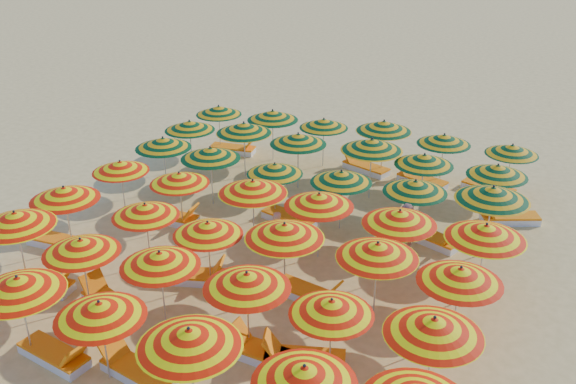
% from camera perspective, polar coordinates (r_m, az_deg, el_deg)
% --- Properties ---
extents(ground, '(120.00, 120.00, 0.00)m').
position_cam_1_polar(ground, '(17.91, -0.64, -5.27)').
color(ground, '#EFC46A').
rests_on(ground, ground).
extents(umbrella_1, '(1.98, 1.98, 2.03)m').
position_cam_1_polar(umbrella_1, '(14.31, -22.87, -7.64)').
color(umbrella_1, silver).
rests_on(umbrella_1, ground).
extents(umbrella_2, '(1.82, 1.82, 1.92)m').
position_cam_1_polar(umbrella_2, '(13.18, -16.39, -10.04)').
color(umbrella_2, silver).
rests_on(umbrella_2, ground).
extents(umbrella_3, '(2.19, 2.19, 2.06)m').
position_cam_1_polar(umbrella_3, '(11.89, -8.77, -12.70)').
color(umbrella_3, silver).
rests_on(umbrella_3, ground).
extents(umbrella_4, '(1.99, 1.99, 1.94)m').
position_cam_1_polar(umbrella_4, '(11.17, 1.46, -15.96)').
color(umbrella_4, silver).
rests_on(umbrella_4, ground).
extents(umbrella_6, '(2.44, 2.44, 2.05)m').
position_cam_1_polar(umbrella_6, '(17.04, -23.09, -2.25)').
color(umbrella_6, silver).
rests_on(umbrella_6, ground).
extents(umbrella_7, '(2.16, 2.16, 1.90)m').
position_cam_1_polar(umbrella_7, '(15.54, -17.93, -4.59)').
color(umbrella_7, silver).
rests_on(umbrella_7, ground).
extents(umbrella_8, '(2.15, 2.15, 1.91)m').
position_cam_1_polar(umbrella_8, '(14.55, -11.33, -5.87)').
color(umbrella_8, silver).
rests_on(umbrella_8, ground).
extents(umbrella_9, '(1.99, 1.99, 1.98)m').
position_cam_1_polar(umbrella_9, '(13.45, -3.68, -7.87)').
color(umbrella_9, silver).
rests_on(umbrella_9, ground).
extents(umbrella_10, '(2.21, 2.21, 1.83)m').
position_cam_1_polar(umbrella_10, '(12.90, 3.89, -10.19)').
color(umbrella_10, silver).
rests_on(umbrella_10, ground).
extents(umbrella_11, '(2.04, 2.04, 2.01)m').
position_cam_1_polar(umbrella_11, '(12.40, 12.84, -11.59)').
color(umbrella_11, silver).
rests_on(umbrella_11, ground).
extents(umbrella_12, '(2.08, 2.08, 1.98)m').
position_cam_1_polar(umbrella_12, '(18.18, -19.27, -0.13)').
color(umbrella_12, silver).
rests_on(umbrella_12, ground).
extents(umbrella_13, '(2.15, 2.15, 1.86)m').
position_cam_1_polar(umbrella_13, '(16.90, -12.57, -1.59)').
color(umbrella_13, silver).
rests_on(umbrella_13, ground).
extents(umbrella_14, '(1.91, 1.91, 1.84)m').
position_cam_1_polar(umbrella_14, '(15.77, -7.15, -3.24)').
color(umbrella_14, silver).
rests_on(umbrella_14, ground).
extents(umbrella_15, '(2.11, 2.11, 2.04)m').
position_cam_1_polar(umbrella_15, '(15.16, -0.32, -3.49)').
color(umbrella_15, silver).
rests_on(umbrella_15, ground).
extents(umbrella_16, '(2.41, 2.41, 2.01)m').
position_cam_1_polar(umbrella_16, '(14.57, 7.97, -5.17)').
color(umbrella_16, silver).
rests_on(umbrella_16, ground).
extents(umbrella_17, '(2.15, 2.15, 1.95)m').
position_cam_1_polar(umbrella_17, '(14.13, 15.07, -7.16)').
color(umbrella_17, silver).
rests_on(umbrella_17, ground).
extents(umbrella_18, '(2.20, 2.20, 1.81)m').
position_cam_1_polar(umbrella_18, '(19.89, -14.68, 2.20)').
color(umbrella_18, silver).
rests_on(umbrella_18, ground).
extents(umbrella_19, '(2.23, 2.23, 1.83)m').
position_cam_1_polar(umbrella_19, '(18.65, -9.64, 1.21)').
color(umbrella_19, silver).
rests_on(umbrella_19, ground).
extents(umbrella_20, '(2.53, 2.53, 2.03)m').
position_cam_1_polar(umbrella_20, '(17.46, -3.15, 0.45)').
color(umbrella_20, silver).
rests_on(umbrella_20, ground).
extents(umbrella_21, '(1.86, 1.86, 1.96)m').
position_cam_1_polar(umbrella_21, '(16.84, 2.77, -0.72)').
color(umbrella_21, silver).
rests_on(umbrella_21, ground).
extents(umbrella_22, '(2.47, 2.47, 1.99)m').
position_cam_1_polar(umbrella_22, '(16.12, 9.90, -2.24)').
color(umbrella_22, silver).
rests_on(umbrella_22, ground).
extents(umbrella_23, '(2.28, 2.28, 2.05)m').
position_cam_1_polar(umbrella_23, '(15.81, 17.18, -3.41)').
color(umbrella_23, silver).
rests_on(umbrella_23, ground).
extents(umbrella_24, '(2.04, 2.04, 1.94)m').
position_cam_1_polar(umbrella_24, '(21.18, -11.05, 4.30)').
color(umbrella_24, silver).
rests_on(umbrella_24, ground).
extents(umbrella_25, '(2.37, 2.37, 1.98)m').
position_cam_1_polar(umbrella_25, '(19.98, -6.92, 3.44)').
color(umbrella_25, silver).
rests_on(umbrella_25, ground).
extents(umbrella_26, '(1.85, 1.85, 1.80)m').
position_cam_1_polar(umbrella_26, '(19.11, -1.19, 2.07)').
color(umbrella_26, silver).
rests_on(umbrella_26, ground).
extents(umbrella_27, '(2.18, 2.18, 1.89)m').
position_cam_1_polar(umbrella_27, '(18.41, 4.76, 1.34)').
color(umbrella_27, silver).
rests_on(umbrella_27, ground).
extents(umbrella_28, '(2.17, 2.17, 1.90)m').
position_cam_1_polar(umbrella_28, '(18.08, 11.25, 0.49)').
color(umbrella_28, silver).
rests_on(umbrella_28, ground).
extents(umbrella_29, '(2.38, 2.38, 2.10)m').
position_cam_1_polar(umbrella_29, '(17.75, 17.75, -0.14)').
color(umbrella_29, silver).
rests_on(umbrella_29, ground).
extents(umbrella_30, '(2.32, 2.32, 1.87)m').
position_cam_1_polar(umbrella_30, '(22.83, -8.75, 5.85)').
color(umbrella_30, silver).
rests_on(umbrella_30, ground).
extents(umbrella_31, '(2.10, 2.10, 2.03)m').
position_cam_1_polar(umbrella_31, '(21.95, -3.95, 5.70)').
color(umbrella_31, silver).
rests_on(umbrella_31, ground).
extents(umbrella_32, '(2.48, 2.48, 1.99)m').
position_cam_1_polar(umbrella_32, '(21.01, 0.91, 4.73)').
color(umbrella_32, silver).
rests_on(umbrella_32, ground).
extents(umbrella_33, '(2.37, 2.37, 2.09)m').
position_cam_1_polar(umbrella_33, '(20.41, 7.46, 4.18)').
color(umbrella_33, silver).
rests_on(umbrella_33, ground).
extents(umbrella_34, '(2.01, 2.01, 1.91)m').
position_cam_1_polar(umbrella_34, '(19.93, 12.02, 2.81)').
color(umbrella_34, silver).
rests_on(umbrella_34, ground).
extents(umbrella_35, '(1.90, 1.90, 1.89)m').
position_cam_1_polar(umbrella_35, '(19.76, 18.13, 1.82)').
color(umbrella_35, silver).
rests_on(umbrella_35, ground).
extents(umbrella_36, '(2.03, 2.03, 1.83)m').
position_cam_1_polar(umbrella_36, '(24.47, -6.18, 7.23)').
color(umbrella_36, silver).
rests_on(umbrella_36, ground).
extents(umbrella_37, '(2.12, 2.12, 1.97)m').
position_cam_1_polar(umbrella_37, '(23.38, -1.38, 6.84)').
color(umbrella_37, silver).
rests_on(umbrella_37, ground).
extents(umbrella_38, '(1.89, 1.89, 1.84)m').
position_cam_1_polar(umbrella_38, '(22.89, 3.20, 6.11)').
color(umbrella_38, silver).
rests_on(umbrella_38, ground).
extents(umbrella_39, '(2.51, 2.51, 2.03)m').
position_cam_1_polar(umbrella_39, '(22.32, 8.52, 5.81)').
color(umbrella_39, silver).
rests_on(umbrella_39, ground).
extents(umbrella_40, '(1.84, 1.84, 1.88)m').
position_cam_1_polar(umbrella_40, '(21.85, 13.70, 4.57)').
color(umbrella_40, silver).
rests_on(umbrella_40, ground).
extents(umbrella_41, '(1.82, 1.82, 1.79)m').
position_cam_1_polar(umbrella_41, '(21.79, 19.30, 3.57)').
color(umbrella_41, silver).
rests_on(umbrella_41, ground).
extents(lounger_1, '(1.81, 0.86, 0.69)m').
position_cam_1_polar(lounger_1, '(14.87, -19.98, -13.45)').
color(lounger_1, white).
rests_on(lounger_1, ground).
extents(lounger_2, '(1.81, 0.90, 0.69)m').
position_cam_1_polar(lounger_2, '(13.98, -13.29, -15.24)').
color(lounger_2, white).
rests_on(lounger_2, ground).
extents(lounger_5, '(1.78, 0.76, 0.69)m').
position_cam_1_polar(lounger_5, '(17.35, -21.04, -7.65)').
color(lounger_5, white).
rests_on(lounger_5, ground).
extents(lounger_6, '(1.83, 1.14, 0.69)m').
position_cam_1_polar(lounger_6, '(16.09, -15.57, -9.53)').
color(lounger_6, white).
rests_on(lounger_6, ground).
extents(lounger_7, '(1.77, 0.70, 0.69)m').
position_cam_1_polar(lounger_7, '(14.05, -2.03, -14.22)').
color(lounger_7, white).
rests_on(lounger_7, ground).
extents(lounger_8, '(1.83, 1.06, 0.69)m').
position_cam_1_polar(lounger_8, '(13.94, 1.30, -14.59)').
color(lounger_8, white).
rests_on(lounger_8, ground).
extents(lounger_9, '(1.75, 0.65, 0.69)m').
position_cam_1_polar(lounger_9, '(19.25, -19.94, -4.10)').
color(lounger_9, white).
rests_on(lounger_9, ground).
extents(lounger_10, '(1.83, 1.08, 0.69)m').
position_cam_1_polar(lounger_10, '(16.71, -8.48, -7.41)').
color(lounger_10, white).
rests_on(lounger_10, ground).
extents(lounger_11, '(1.81, 0.92, 0.69)m').
position_cam_1_polar(lounger_11, '(15.89, 1.82, -8.99)').
color(lounger_11, white).
rests_on(lounger_11, ground).
extents(lounger_12, '(1.75, 0.63, 0.69)m').
position_cam_1_polar(lounger_12, '(19.67, -10.29, -2.26)').
color(lounger_12, white).
rests_on(lounger_12, ground).
extents(lounger_13, '(1.82, 1.02, 0.69)m').
position_cam_1_polar(lounger_13, '(19.31, 0.19, -2.35)').
color(lounger_13, white).
rests_on(lounger_13, ground).
extents(lounger_14, '(1.82, 1.17, 0.69)m').
position_cam_1_polar(lounger_14, '(18.68, 12.65, -4.04)').
color(lounger_14, white).
rests_on(lounger_14, ground).
extents(lounger_15, '(1.82, 1.23, 0.69)m').
position_cam_1_polar(lounger_15, '(20.44, 19.00, -2.20)').
color(lounger_15, white).
rests_on(lounger_15, ground).
extents(lounger_16, '(1.79, 0.79, 0.69)m').
position_cam_1_polar(lounger_16, '(24.66, -4.83, 3.83)').
color(lounger_16, white).
rests_on(lounger_16, ground).
extents(lounger_17, '(1.83, 1.12, 0.69)m').
position_cam_1_polar(lounger_17, '(23.08, 6.86, 2.21)').
color(lounger_17, white).
rests_on(lounger_17, ground).
extents(lounger_18, '(1.83, 1.11, 0.69)m').
position_cam_1_polar(lounger_18, '(22.34, 11.74, 1.05)').
color(lounger_18, white).
rests_on(lounger_18, ground).
extents(lounger_19, '(1.83, 1.10, 0.69)m').
position_cam_1_polar(lounger_19, '(22.28, 17.49, 0.31)').
color(lounger_19, white).
rests_on(lounger_19, ground).
extents(beachgoer_a, '(0.39, 0.52, 1.29)m').
position_cam_1_polar(beachgoer_a, '(17.45, -1.11, -3.71)').
color(beachgoer_a, tan).
rests_on(beachgoer_a, ground).
extents(beachgoer_b, '(0.76, 0.60, 1.54)m').
position_cam_1_polar(beachgoer_b, '(17.65, 10.53, -3.35)').
color(beachgoer_b, tan).
rests_on(beachgoer_b, ground).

